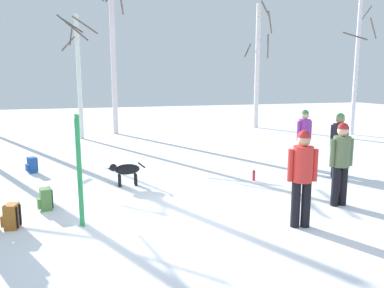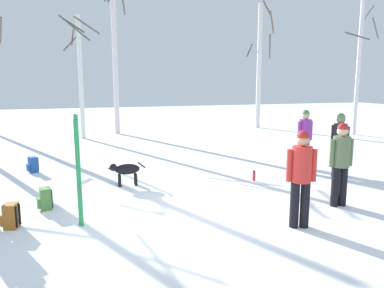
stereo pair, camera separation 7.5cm
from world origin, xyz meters
TOP-DOWN VIEW (x-y plane):
  - ground_plane at (0.00, 0.00)m, footprint 60.00×60.00m
  - person_0 at (3.12, -0.21)m, footprint 0.52×0.34m
  - person_1 at (4.36, 2.91)m, footprint 0.52×0.34m
  - person_3 at (4.57, 1.66)m, footprint 0.34×0.50m
  - person_4 at (1.70, -0.97)m, footprint 0.50×0.34m
  - dog at (-0.86, 2.58)m, footprint 0.90×0.24m
  - ski_pair_planted_0 at (-1.96, 0.23)m, footprint 0.09×0.13m
  - backpack_0 at (-3.12, 0.48)m, footprint 0.32×0.30m
  - backpack_1 at (-3.18, 4.71)m, footprint 0.34×0.32m
  - backpack_2 at (-2.63, 1.32)m, footprint 0.32×0.29m
  - water_bottle_0 at (2.34, 2.06)m, footprint 0.07×0.07m
  - birch_tree_2 at (-1.70, 10.75)m, footprint 1.65×1.57m
  - birch_tree_3 at (-0.07, 11.92)m, footprint 1.65×1.64m
  - birch_tree_4 at (7.51, 12.01)m, footprint 1.71×1.70m
  - birch_tree_5 at (10.62, 8.19)m, footprint 1.65×1.20m

SIDE VIEW (x-z plane):
  - ground_plane at x=0.00m, z-range 0.00..0.00m
  - water_bottle_0 at x=2.34m, z-range -0.01..0.26m
  - backpack_0 at x=-3.12m, z-range -0.01..0.43m
  - backpack_1 at x=-3.18m, z-range -0.01..0.43m
  - backpack_2 at x=-2.63m, z-range -0.01..0.43m
  - dog at x=-0.86m, z-range 0.10..0.67m
  - person_0 at x=3.12m, z-range 0.12..1.84m
  - person_1 at x=4.36m, z-range 0.12..1.84m
  - person_3 at x=4.57m, z-range 0.12..1.84m
  - person_4 at x=1.70m, z-range 0.12..1.84m
  - ski_pair_planted_0 at x=-1.96m, z-range -0.01..1.98m
  - birch_tree_2 at x=-1.70m, z-range 0.24..5.54m
  - birch_tree_4 at x=7.51m, z-range 0.13..6.67m
  - birch_tree_5 at x=10.62m, z-range 0.08..7.01m
  - birch_tree_3 at x=-0.07m, z-range 0.22..8.00m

